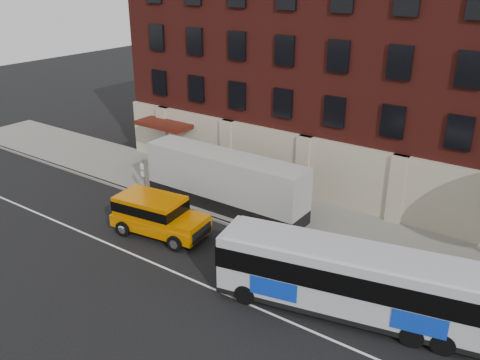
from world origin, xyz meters
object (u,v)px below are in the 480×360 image
Objects in this scene: sign_pole at (144,175)px; shipping_container at (225,183)px; city_bus at (352,279)px; yellow_suv at (156,213)px.

shipping_container is (5.42, 1.45, 0.30)m from sign_pole.
city_bus is at bearing -12.94° from sign_pole.
shipping_container reaches higher than city_bus.
city_bus is 2.03× the size of yellow_suv.
sign_pole is at bearing 167.06° from city_bus.
yellow_suv is (-11.74, 0.41, -0.50)m from city_bus.
yellow_suv is at bearing -104.12° from shipping_container.
sign_pole is 0.23× the size of shipping_container.
city_bus is 11.75m from yellow_suv.
sign_pole is 0.21× the size of city_bus.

